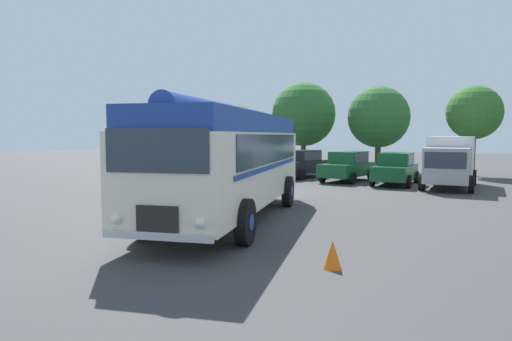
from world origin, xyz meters
The scene contains 12 objects.
ground_plane centered at (0.00, 0.00, 0.00)m, with size 120.00×120.00×0.00m, color #3D3D3F.
vintage_bus centered at (0.83, 0.24, 1.89)m, with size 5.49×10.35×3.49m.
car_near_left centered at (-6.26, 13.03, 0.85)m, with size 2.10×4.27×1.66m.
car_mid_left centered at (-3.38, 13.75, 0.85)m, with size 2.28×4.35×1.66m.
car_mid_right centered at (-0.21, 13.15, 0.85)m, with size 2.15×4.29×1.66m.
car_far_right centered at (2.53, 12.79, 0.85)m, with size 2.20×4.32×1.66m.
box_van centered at (5.13, 13.05, 1.36)m, with size 2.67×5.90×2.50m.
tree_far_left centered at (-11.90, 19.65, 3.47)m, with size 3.04×3.04×4.95m.
tree_left_of_centre centered at (-5.89, 19.10, 4.09)m, with size 4.63×4.63×6.40m.
tree_centre centered at (-0.52, 20.00, 3.79)m, with size 4.18×4.18×5.90m.
tree_right_of_centre centered at (5.38, 20.42, 3.94)m, with size 3.35×3.35×5.66m.
traffic_cone centered at (5.48, -2.99, 0.28)m, with size 0.36×0.36×0.55m, color orange.
Camera 1 is at (8.76, -11.11, 2.58)m, focal length 32.00 mm.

